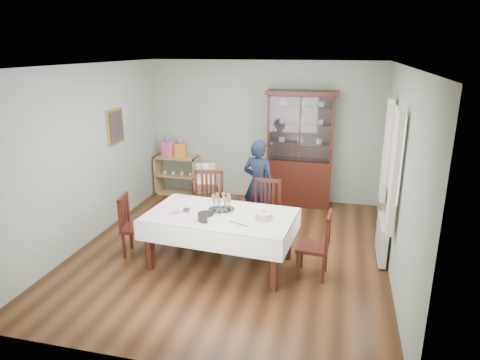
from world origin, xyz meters
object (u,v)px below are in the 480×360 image
(woman, at_px, (258,184))
(gift_bag_orange, at_px, (180,148))
(chair_far_left, at_px, (208,220))
(birthday_cake, at_px, (264,216))
(gift_bag_pink, at_px, (168,147))
(high_chair, at_px, (206,198))
(china_cabinet, at_px, (300,148))
(sideboard, at_px, (177,175))
(chair_end_left, at_px, (137,237))
(chair_far_right, at_px, (265,225))
(chair_end_right, at_px, (314,257))
(dining_table, at_px, (221,239))
(champagne_tray, at_px, (221,206))

(woman, xyz_separation_m, gift_bag_orange, (-1.87, 1.29, 0.22))
(chair_far_left, xyz_separation_m, woman, (0.68, 0.64, 0.44))
(birthday_cake, xyz_separation_m, gift_bag_pink, (-2.51, 2.75, 0.18))
(high_chair, height_order, birthday_cake, high_chair)
(china_cabinet, height_order, gift_bag_pink, china_cabinet)
(high_chair, bearing_deg, chair_far_left, -88.53)
(sideboard, height_order, chair_end_left, chair_end_left)
(gift_bag_pink, bearing_deg, chair_far_right, -38.01)
(sideboard, bearing_deg, chair_end_right, -42.27)
(gift_bag_pink, bearing_deg, china_cabinet, -0.03)
(sideboard, xyz_separation_m, chair_end_right, (3.00, -2.73, -0.13))
(dining_table, xyz_separation_m, birthday_cake, (0.61, -0.05, 0.42))
(woman, distance_m, champagne_tray, 1.31)
(chair_end_right, bearing_deg, birthday_cake, -83.40)
(chair_end_left, xyz_separation_m, high_chair, (0.58, 1.52, 0.13))
(chair_far_right, distance_m, chair_end_left, 1.94)
(high_chair, distance_m, champagne_tray, 1.62)
(dining_table, bearing_deg, chair_far_left, 119.54)
(woman, height_order, champagne_tray, woman)
(dining_table, xyz_separation_m, chair_end_right, (1.28, -0.01, -0.12))
(chair_far_left, distance_m, woman, 1.03)
(sideboard, height_order, high_chair, high_chair)
(gift_bag_pink, xyz_separation_m, gift_bag_orange, (0.27, 0.00, -0.01))
(chair_far_right, bearing_deg, gift_bag_orange, 139.25)
(chair_far_right, xyz_separation_m, birthday_cake, (0.15, -0.90, 0.52))
(chair_far_left, height_order, gift_bag_pink, gift_bag_pink)
(chair_far_left, bearing_deg, dining_table, -70.44)
(chair_end_right, distance_m, birthday_cake, 0.86)
(woman, bearing_deg, birthday_cake, 119.42)
(woman, relative_size, gift_bag_pink, 3.64)
(chair_far_left, bearing_deg, chair_end_right, -34.37)
(chair_far_left, bearing_deg, woman, 33.07)
(high_chair, bearing_deg, sideboard, 112.44)
(sideboard, bearing_deg, gift_bag_orange, -11.74)
(chair_far_left, xyz_separation_m, chair_far_right, (0.90, 0.08, -0.03))
(chair_far_right, xyz_separation_m, high_chair, (-1.17, 0.68, 0.11))
(dining_table, height_order, chair_far_right, chair_far_right)
(dining_table, xyz_separation_m, chair_far_left, (-0.44, 0.77, -0.07))
(high_chair, bearing_deg, chair_end_left, -128.96)
(chair_end_right, relative_size, high_chair, 0.88)
(dining_table, xyz_separation_m, champagne_tray, (-0.02, 0.13, 0.44))
(chair_far_left, height_order, woman, woman)
(woman, xyz_separation_m, birthday_cake, (0.37, -1.46, 0.05))
(dining_table, bearing_deg, gift_bag_orange, 121.02)
(gift_bag_pink, bearing_deg, chair_far_left, -52.88)
(china_cabinet, bearing_deg, chair_end_right, -79.51)
(sideboard, height_order, chair_far_left, chair_far_left)
(dining_table, height_order, gift_bag_pink, gift_bag_pink)
(sideboard, bearing_deg, chair_far_left, -56.65)
(chair_end_left, bearing_deg, gift_bag_orange, -2.35)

